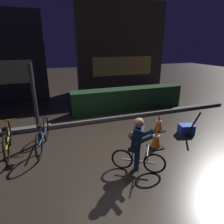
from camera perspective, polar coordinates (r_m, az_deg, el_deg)
The scene contains 12 objects.
ground_plane at distance 5.02m, azimuth 0.18°, elevation -12.19°, with size 40.00×40.00×0.00m, color #2D261E.
sidewalk_curb at distance 6.88m, azimuth -6.10°, elevation -2.59°, with size 12.00×0.24×0.12m, color #56544F.
hedge_row at distance 8.12m, azimuth 4.66°, elevation 3.91°, with size 4.80×0.70×0.92m, color #19381C.
storefront_right at distance 12.14m, azimuth 2.92°, elevation 18.86°, with size 5.46×0.54×5.03m.
street_post at distance 5.44m, azimuth -21.89°, elevation 1.69°, with size 0.10×0.10×2.21m, color #2D2D33.
parked_bike_left_mid at distance 5.53m, azimuth -28.71°, elevation -7.33°, with size 0.46×1.75×0.81m.
parked_bike_center_left at distance 5.41m, azimuth -19.97°, elevation -6.68°, with size 0.46×1.68×0.78m.
traffic_cone_near at distance 5.29m, azimuth 13.06°, elevation -7.51°, with size 0.36×0.36×0.58m.
traffic_cone_far at distance 6.32m, azimuth 13.82°, elevation -3.14°, with size 0.36×0.36×0.55m.
blue_crate at distance 6.39m, azimuth 21.27°, elevation -4.81°, with size 0.44×0.32×0.30m, color #193DB7.
cyclist at distance 4.14m, azimuth 7.69°, elevation -9.68°, with size 1.01×0.72×1.25m.
closed_umbrella at distance 6.13m, azimuth 23.07°, elevation -3.54°, with size 0.05×0.05×0.85m, color black.
Camera 1 is at (-1.46, -4.01, 2.64)m, focal length 30.62 mm.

